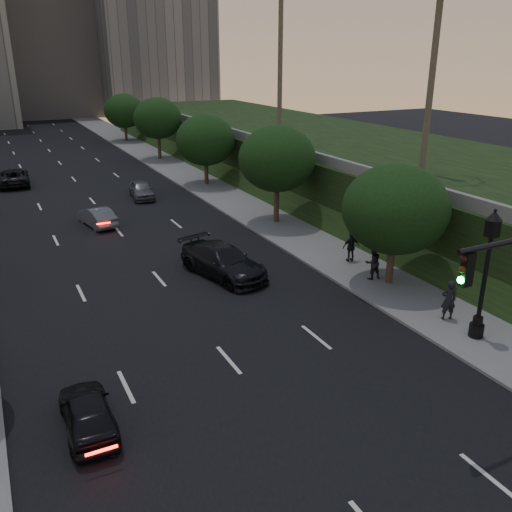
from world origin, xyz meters
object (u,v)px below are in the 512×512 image
street_lamp (484,281)px  sedan_far_right (142,190)px  pedestrian_a (449,300)px  sedan_near_left (88,412)px  sedan_mid_left (97,217)px  pedestrian_b (373,262)px  pedestrian_c (351,247)px  sedan_far_left (14,177)px  sedan_near_right (223,261)px

street_lamp → sedan_far_right: size_ratio=1.33×
pedestrian_a → sedan_near_left: bearing=23.3°
sedan_mid_left → pedestrian_b: size_ratio=2.22×
sedan_mid_left → pedestrian_c: size_ratio=2.33×
sedan_far_left → sedan_near_left: bearing=92.4°
sedan_near_left → sedan_near_right: (8.81, 9.70, 0.19)m
sedan_near_right → pedestrian_c: (7.11, -1.59, 0.19)m
sedan_far_right → street_lamp: bearing=-71.8°
sedan_far_right → pedestrian_a: size_ratio=2.31×
sedan_far_left → pedestrian_b: 35.30m
sedan_mid_left → pedestrian_b: pedestrian_b is taller
street_lamp → sedan_far_right: (-5.96, 29.23, -1.92)m
sedan_mid_left → sedan_near_right: (4.17, -12.09, 0.16)m
street_lamp → sedan_far_right: street_lamp is taller
pedestrian_c → sedan_mid_left: bearing=-42.5°
sedan_far_right → sedan_mid_left: bearing=-121.5°
sedan_mid_left → sedan_far_left: size_ratio=0.74×
sedan_far_left → sedan_far_right: 13.17m
pedestrian_c → pedestrian_b: bearing=86.4°
sedan_near_left → sedan_mid_left: (4.64, 21.79, 0.03)m
sedan_near_left → pedestrian_b: bearing=-159.1°
sedan_near_left → sedan_mid_left: bearing=-100.9°
pedestrian_b → sedan_near_right: bearing=-28.1°
pedestrian_b → pedestrian_c: bearing=-97.3°
street_lamp → pedestrian_b: street_lamp is taller
sedan_far_right → pedestrian_b: 23.14m
pedestrian_a → pedestrian_c: pedestrian_a is taller
sedan_far_left → pedestrian_b: bearing=118.1°
sedan_mid_left → pedestrian_a: bearing=106.3°
sedan_mid_left → pedestrian_c: 17.73m
sedan_mid_left → sedan_far_left: 16.27m
sedan_near_right → pedestrian_a: (6.68, -9.31, 0.24)m
street_lamp → sedan_mid_left: size_ratio=1.40×
pedestrian_a → sedan_far_right: bearing=-55.8°
street_lamp → pedestrian_b: bearing=90.0°
pedestrian_b → street_lamp: bearing=94.2°
sedan_mid_left → pedestrian_a: 23.99m
pedestrian_b → sedan_far_left: bearing=-60.7°
sedan_far_left → pedestrian_b: size_ratio=3.00×
sedan_near_right → sedan_far_right: size_ratio=1.35×
sedan_mid_left → pedestrian_b: (10.76, -16.25, 0.39)m
pedestrian_c → sedan_near_right: bearing=-4.6°
sedan_far_right → sedan_far_left: bearing=139.8°
sedan_near_left → street_lamp: bearing=176.2°
sedan_near_right → pedestrian_c: size_ratio=3.30×
pedestrian_c → street_lamp: bearing=94.8°
pedestrian_a → pedestrian_c: (0.43, 7.72, -0.05)m
sedan_far_left → pedestrian_b: (14.96, -31.97, 0.30)m
pedestrian_a → pedestrian_b: pedestrian_a is taller
street_lamp → sedan_far_left: street_lamp is taller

